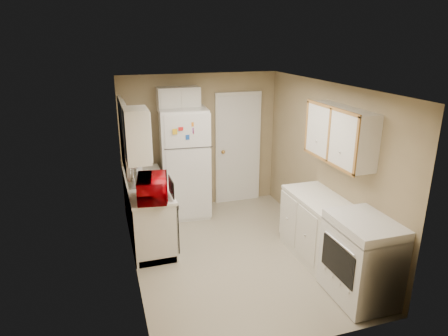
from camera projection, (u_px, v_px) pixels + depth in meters
name	position (u px, v px, depth m)	size (l,w,h in m)	color
floor	(234.00, 253.00, 5.79)	(3.80, 3.80, 0.00)	#BCB39C
ceiling	(236.00, 86.00, 5.03)	(3.80, 3.80, 0.00)	white
wall_left	(130.00, 187.00, 5.01)	(3.80, 3.80, 0.00)	#998664
wall_right	(326.00, 166.00, 5.81)	(3.80, 3.80, 0.00)	#998664
wall_back	(200.00, 142.00, 7.13)	(2.80, 2.80, 0.00)	#998664
wall_front	(302.00, 241.00, 3.69)	(2.80, 2.80, 0.00)	#998664
left_counter	(148.00, 210.00, 6.15)	(0.60, 1.80, 0.90)	silver
dishwasher	(174.00, 222.00, 5.67)	(0.03, 0.58, 0.72)	black
sink	(145.00, 182.00, 6.15)	(0.54, 0.74, 0.16)	gray
microwave	(153.00, 189.00, 5.35)	(0.32, 0.58, 0.38)	#8B0006
soap_bottle	(138.00, 165.00, 6.48)	(0.10, 0.10, 0.22)	white
window_blinds	(124.00, 136.00, 5.84)	(0.10, 0.98, 1.08)	silver
upper_cabinet_left	(137.00, 136.00, 5.06)	(0.30, 0.45, 0.70)	silver
refrigerator	(184.00, 162.00, 6.83)	(0.78, 0.75, 1.88)	white
cabinet_over_fridge	(178.00, 99.00, 6.62)	(0.70, 0.30, 0.40)	silver
interior_door	(238.00, 149.00, 7.35)	(0.86, 0.06, 2.08)	white
right_counter	(334.00, 240.00, 5.24)	(0.60, 2.00, 0.90)	silver
stove	(363.00, 259.00, 4.69)	(0.69, 0.85, 1.03)	white
upper_cabinet_right	(340.00, 134.00, 5.12)	(0.30, 1.20, 0.70)	silver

